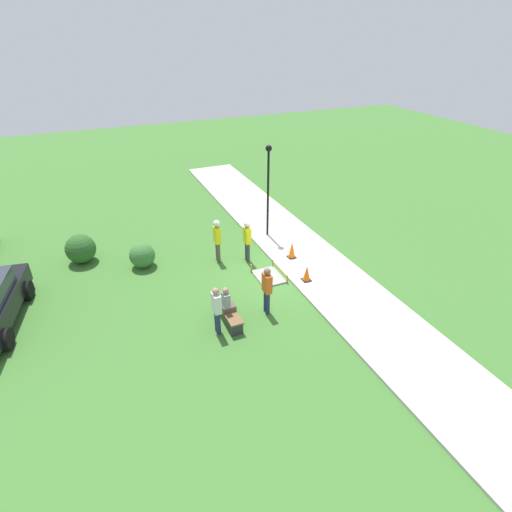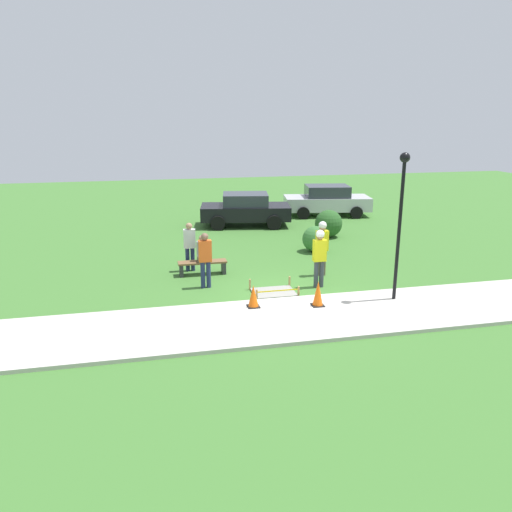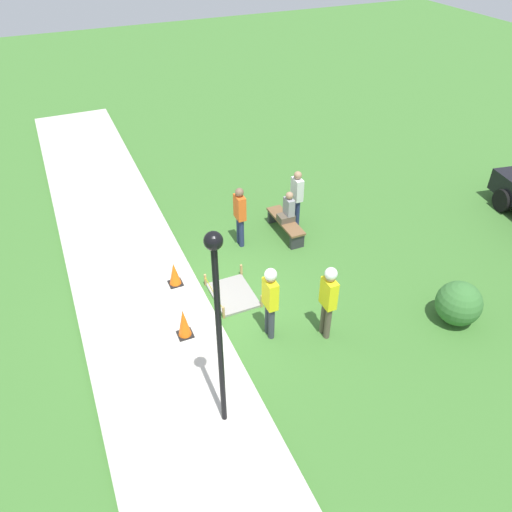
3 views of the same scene
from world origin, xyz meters
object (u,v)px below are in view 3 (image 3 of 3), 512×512
(person_seated_on_bench, at_px, (288,209))
(park_bench, at_px, (285,224))
(traffic_cone_near_patch, at_px, (174,274))
(bystander_in_gray_shirt, at_px, (297,195))
(lamppost_near, at_px, (218,311))
(worker_assistant, at_px, (270,297))
(bystander_in_orange_shirt, at_px, (240,213))
(worker_supervisor, at_px, (328,296))
(traffic_cone_far_patch, at_px, (184,323))

(person_seated_on_bench, bearing_deg, park_bench, -104.25)
(traffic_cone_near_patch, height_order, park_bench, traffic_cone_near_patch)
(bystander_in_gray_shirt, distance_m, lamppost_near, 7.25)
(person_seated_on_bench, relative_size, bystander_in_gray_shirt, 0.52)
(worker_assistant, xyz_separation_m, bystander_in_orange_shirt, (-3.49, 0.73, -0.11))
(person_seated_on_bench, relative_size, bystander_in_orange_shirt, 0.50)
(park_bench, height_order, worker_supervisor, worker_supervisor)
(traffic_cone_far_patch, bearing_deg, worker_supervisor, 68.62)
(person_seated_on_bench, bearing_deg, bystander_in_orange_shirt, -92.61)
(worker_supervisor, bearing_deg, bystander_in_gray_shirt, 161.00)
(park_bench, relative_size, bystander_in_gray_shirt, 0.96)
(traffic_cone_near_patch, height_order, traffic_cone_far_patch, traffic_cone_far_patch)
(traffic_cone_far_patch, relative_size, lamppost_near, 0.17)
(park_bench, distance_m, person_seated_on_bench, 0.49)
(bystander_in_gray_shirt, xyz_separation_m, lamppost_near, (5.51, -4.33, 1.85))
(worker_supervisor, bearing_deg, lamppost_near, -66.79)
(worker_assistant, bearing_deg, lamppost_near, -45.19)
(traffic_cone_near_patch, xyz_separation_m, lamppost_near, (4.14, -0.26, 2.41))
(bystander_in_orange_shirt, xyz_separation_m, bystander_in_gray_shirt, (-0.32, 1.88, -0.04))
(traffic_cone_far_patch, relative_size, bystander_in_orange_shirt, 0.41)
(worker_supervisor, height_order, lamppost_near, lamppost_near)
(traffic_cone_near_patch, bearing_deg, worker_supervisor, 41.62)
(park_bench, bearing_deg, worker_assistant, -31.29)
(worker_supervisor, bearing_deg, person_seated_on_bench, 165.54)
(traffic_cone_near_patch, xyz_separation_m, park_bench, (-1.01, 3.55, -0.08))
(traffic_cone_far_patch, height_order, park_bench, traffic_cone_far_patch)
(traffic_cone_far_patch, xyz_separation_m, person_seated_on_bench, (-2.78, 3.90, 0.36))
(worker_supervisor, distance_m, bystander_in_orange_shirt, 4.00)
(park_bench, bearing_deg, traffic_cone_far_patch, -54.03)
(person_seated_on_bench, relative_size, worker_assistant, 0.48)
(worker_supervisor, bearing_deg, worker_assistant, -113.24)
(worker_supervisor, height_order, bystander_in_orange_shirt, worker_supervisor)
(worker_assistant, xyz_separation_m, lamppost_near, (1.71, -1.72, 1.70))
(bystander_in_orange_shirt, height_order, lamppost_near, lamppost_near)
(park_bench, height_order, person_seated_on_bench, person_seated_on_bench)
(worker_assistant, height_order, lamppost_near, lamppost_near)
(traffic_cone_near_patch, bearing_deg, park_bench, 105.89)
(traffic_cone_far_patch, distance_m, worker_assistant, 1.99)
(park_bench, xyz_separation_m, person_seated_on_bench, (0.01, 0.05, 0.49))
(park_bench, distance_m, worker_supervisor, 4.12)
(bystander_in_orange_shirt, bearing_deg, worker_supervisor, 5.83)
(traffic_cone_far_patch, height_order, worker_supervisor, worker_supervisor)
(park_bench, relative_size, worker_supervisor, 0.88)
(traffic_cone_near_patch, relative_size, traffic_cone_far_patch, 0.87)
(traffic_cone_near_patch, bearing_deg, traffic_cone_far_patch, -9.57)
(park_bench, height_order, worker_assistant, worker_assistant)
(bystander_in_gray_shirt, bearing_deg, person_seated_on_bench, -50.97)
(bystander_in_orange_shirt, bearing_deg, lamppost_near, -25.19)
(person_seated_on_bench, bearing_deg, traffic_cone_near_patch, -74.51)
(park_bench, distance_m, bystander_in_gray_shirt, 0.90)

